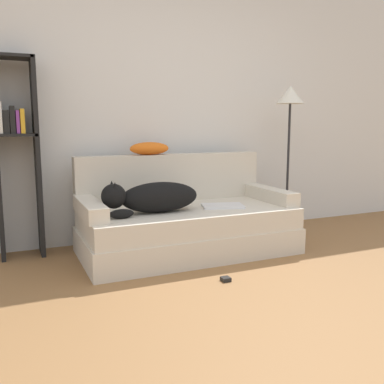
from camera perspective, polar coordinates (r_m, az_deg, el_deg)
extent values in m
plane|color=olive|center=(2.52, 15.76, -17.34)|extent=(20.00, 20.00, 0.00)
cube|color=silver|center=(4.24, -3.51, 12.31)|extent=(7.44, 0.06, 2.70)
cube|color=beige|center=(3.75, -0.62, -6.39)|extent=(1.82, 0.92, 0.22)
cube|color=beige|center=(3.69, -0.57, -3.47)|extent=(1.78, 0.88, 0.18)
cube|color=beige|center=(4.00, -2.81, 1.95)|extent=(1.78, 0.15, 0.43)
cube|color=beige|center=(3.43, -13.48, -2.15)|extent=(0.15, 0.73, 0.12)
cube|color=beige|center=(4.06, 10.29, -0.32)|extent=(0.15, 0.73, 0.12)
ellipsoid|color=black|center=(3.48, -4.32, -0.70)|extent=(0.65, 0.25, 0.25)
sphere|color=black|center=(3.37, -10.41, -0.56)|extent=(0.19, 0.19, 0.19)
cone|color=black|center=(3.30, -10.23, 0.55)|extent=(0.07, 0.07, 0.09)
cone|color=black|center=(3.41, -10.66, 0.79)|extent=(0.07, 0.07, 0.09)
ellipsoid|color=black|center=(3.29, -9.39, -2.90)|extent=(0.20, 0.06, 0.07)
cube|color=silver|center=(3.72, 4.11, -1.85)|extent=(0.40, 0.32, 0.02)
ellipsoid|color=orange|center=(3.90, -5.70, 5.80)|extent=(0.36, 0.17, 0.12)
cube|color=black|center=(3.81, -19.92, 4.23)|extent=(0.04, 0.26, 1.65)
cube|color=black|center=(3.83, -23.00, 16.28)|extent=(0.32, 0.26, 0.02)
cube|color=black|center=(3.79, -22.43, 7.07)|extent=(0.32, 0.26, 0.02)
cube|color=silver|center=(3.77, -24.21, 9.02)|extent=(0.03, 0.20, 0.25)
cube|color=black|center=(3.77, -23.54, 8.56)|extent=(0.04, 0.20, 0.18)
cube|color=black|center=(3.77, -22.83, 8.86)|extent=(0.04, 0.20, 0.22)
cube|color=#753384|center=(3.78, -22.23, 8.63)|extent=(0.03, 0.20, 0.18)
cube|color=gold|center=(3.78, -21.70, 8.77)|extent=(0.03, 0.20, 0.20)
cylinder|color=#232326|center=(4.52, 12.37, -5.18)|extent=(0.23, 0.23, 0.02)
cylinder|color=#232326|center=(4.41, 12.66, 3.07)|extent=(0.02, 0.02, 1.28)
cone|color=silver|center=(4.40, 12.99, 12.52)|extent=(0.27, 0.27, 0.17)
cube|color=black|center=(3.12, 4.51, -11.51)|extent=(0.06, 0.06, 0.03)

